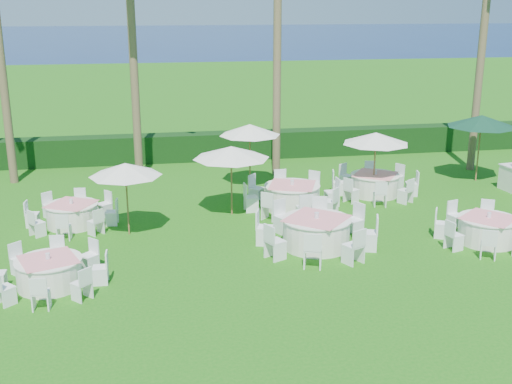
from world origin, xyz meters
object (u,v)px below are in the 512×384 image
at_px(umbrella_d, 376,138).
at_px(umbrella_c, 250,130).
at_px(umbrella_b, 231,152).
at_px(umbrella_green, 482,121).
at_px(banquet_table_b, 316,232).
at_px(banquet_table_e, 292,196).
at_px(banquet_table_d, 72,214).
at_px(banquet_table_f, 375,184).
at_px(banquet_table_c, 488,229).
at_px(banquet_table_a, 49,272).
at_px(umbrella_a, 125,170).

bearing_deg(umbrella_d, umbrella_c, 154.73).
height_order(umbrella_b, umbrella_green, umbrella_green).
bearing_deg(banquet_table_b, banquet_table_e, 87.97).
distance_m(umbrella_b, umbrella_c, 3.40).
bearing_deg(banquet_table_b, banquet_table_d, 156.37).
xyz_separation_m(umbrella_b, umbrella_c, (1.15, 3.20, 0.09)).
distance_m(banquet_table_d, banquet_table_f, 10.76).
height_order(banquet_table_d, umbrella_c, umbrella_c).
xyz_separation_m(banquet_table_e, banquet_table_f, (3.37, 1.03, -0.03)).
height_order(banquet_table_d, umbrella_d, umbrella_d).
bearing_deg(umbrella_green, banquet_table_e, -164.76).
distance_m(banquet_table_b, umbrella_green, 10.22).
relative_size(banquet_table_e, umbrella_green, 1.26).
relative_size(banquet_table_d, banquet_table_f, 0.92).
distance_m(banquet_table_e, umbrella_d, 3.80).
relative_size(banquet_table_c, banquet_table_e, 0.90).
height_order(banquet_table_c, banquet_table_d, banquet_table_c).
bearing_deg(banquet_table_b, banquet_table_a, -168.70).
bearing_deg(banquet_table_e, umbrella_a, -163.38).
xyz_separation_m(banquet_table_b, umbrella_c, (-0.85, 6.56, 1.76)).
height_order(banquet_table_b, banquet_table_c, banquet_table_b).
relative_size(banquet_table_a, umbrella_a, 1.28).
height_order(banquet_table_b, umbrella_a, umbrella_a).
bearing_deg(umbrella_c, umbrella_a, -134.82).
distance_m(banquet_table_a, umbrella_d, 12.38).
xyz_separation_m(banquet_table_a, umbrella_a, (1.90, 3.46, 1.67)).
bearing_deg(banquet_table_d, banquet_table_b, -23.63).
relative_size(umbrella_c, umbrella_green, 0.92).
relative_size(umbrella_d, umbrella_green, 0.91).
distance_m(umbrella_b, umbrella_green, 10.46).
bearing_deg(banquet_table_d, umbrella_green, 10.03).
bearing_deg(banquet_table_b, banquet_table_f, 53.25).
xyz_separation_m(banquet_table_e, umbrella_green, (8.03, 2.19, 1.96)).
bearing_deg(umbrella_green, umbrella_b, -166.31).
xyz_separation_m(banquet_table_f, umbrella_c, (-4.35, 1.88, 1.81)).
bearing_deg(umbrella_c, banquet_table_e, -71.40).
bearing_deg(banquet_table_c, banquet_table_d, 163.41).
height_order(banquet_table_f, umbrella_d, umbrella_d).
relative_size(banquet_table_b, umbrella_d, 1.43).
xyz_separation_m(banquet_table_a, banquet_table_f, (10.77, 6.13, 0.03)).
xyz_separation_m(banquet_table_f, umbrella_d, (-0.10, -0.12, 1.74)).
bearing_deg(umbrella_c, banquet_table_b, -82.61).
distance_m(banquet_table_e, umbrella_a, 5.97).
bearing_deg(banquet_table_e, umbrella_green, 15.24).
relative_size(banquet_table_b, umbrella_a, 1.54).
bearing_deg(banquet_table_d, umbrella_d, 7.71).
bearing_deg(umbrella_b, banquet_table_f, 13.47).
xyz_separation_m(umbrella_b, umbrella_green, (10.16, 2.48, 0.27)).
bearing_deg(banquet_table_f, umbrella_c, 156.56).
distance_m(banquet_table_d, umbrella_d, 10.79).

